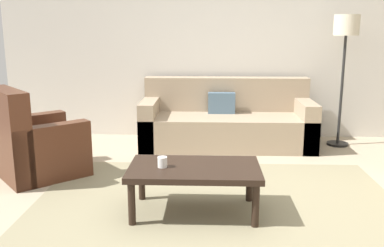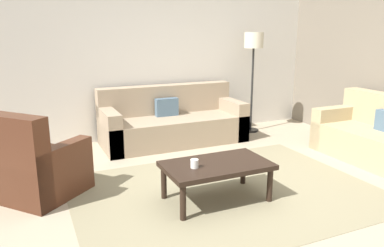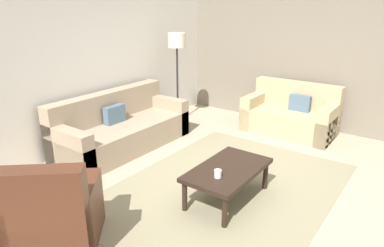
# 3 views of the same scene
# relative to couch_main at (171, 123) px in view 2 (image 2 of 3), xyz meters

# --- Properties ---
(ground_plane) EXTENTS (8.00, 8.00, 0.00)m
(ground_plane) POSITION_rel_couch_main_xyz_m (-0.17, -2.10, -0.30)
(ground_plane) COLOR tan
(rear_partition) EXTENTS (6.00, 0.12, 2.80)m
(rear_partition) POSITION_rel_couch_main_xyz_m (-0.17, 0.50, 1.10)
(rear_partition) COLOR silver
(rear_partition) RESTS_ON ground_plane
(area_rug) EXTENTS (3.29, 2.42, 0.01)m
(area_rug) POSITION_rel_couch_main_xyz_m (-0.17, -2.10, -0.29)
(area_rug) COLOR gray
(area_rug) RESTS_ON ground_plane
(couch_main) EXTENTS (2.24, 0.91, 0.88)m
(couch_main) POSITION_rel_couch_main_xyz_m (0.00, 0.00, 0.00)
(couch_main) COLOR gray
(couch_main) RESTS_ON ground_plane
(couch_loveseat) EXTENTS (0.86, 1.55, 0.88)m
(couch_loveseat) POSITION_rel_couch_main_xyz_m (2.30, -1.98, 0.00)
(couch_loveseat) COLOR tan
(couch_loveseat) RESTS_ON ground_plane
(armchair_leather) EXTENTS (1.13, 1.13, 0.95)m
(armchair_leather) POSITION_rel_couch_main_xyz_m (-2.09, -1.36, 0.01)
(armchair_leather) COLOR #4C2819
(armchair_leather) RESTS_ON ground_plane
(coffee_table) EXTENTS (1.10, 0.64, 0.41)m
(coffee_table) POSITION_rel_couch_main_xyz_m (-0.36, -2.23, 0.06)
(coffee_table) COLOR black
(coffee_table) RESTS_ON ground_plane
(cup) EXTENTS (0.08, 0.08, 0.09)m
(cup) POSITION_rel_couch_main_xyz_m (-0.63, -2.26, 0.16)
(cup) COLOR white
(cup) RESTS_ON coffee_table
(lamp_standing) EXTENTS (0.32, 0.32, 1.71)m
(lamp_standing) POSITION_rel_couch_main_xyz_m (1.50, -0.00, 1.11)
(lamp_standing) COLOR black
(lamp_standing) RESTS_ON ground_plane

